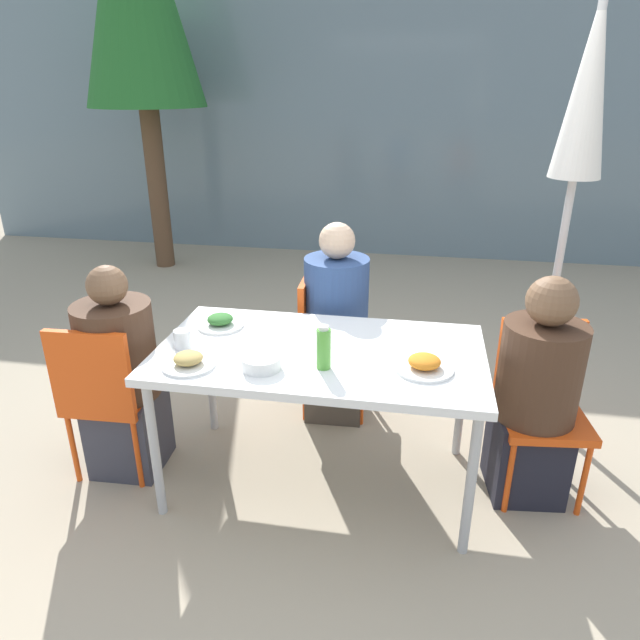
% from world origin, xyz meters
% --- Properties ---
extents(ground_plane, '(24.00, 24.00, 0.00)m').
position_xyz_m(ground_plane, '(0.00, 0.00, 0.00)').
color(ground_plane, tan).
extents(building_facade, '(10.00, 0.20, 3.00)m').
position_xyz_m(building_facade, '(0.00, 4.30, 1.50)').
color(building_facade, slate).
rests_on(building_facade, ground).
extents(dining_table, '(1.52, 0.84, 0.75)m').
position_xyz_m(dining_table, '(0.00, 0.00, 0.69)').
color(dining_table, white).
rests_on(dining_table, ground).
extents(chair_left, '(0.42, 0.42, 0.85)m').
position_xyz_m(chair_left, '(-1.06, -0.12, 0.50)').
color(chair_left, '#E54C14').
rests_on(chair_left, ground).
extents(person_left, '(0.38, 0.38, 1.11)m').
position_xyz_m(person_left, '(-1.01, -0.04, 0.51)').
color(person_left, '#383842').
rests_on(person_left, ground).
extents(chair_right, '(0.44, 0.44, 0.85)m').
position_xyz_m(chair_right, '(1.05, 0.20, 0.50)').
color(chair_right, '#E54C14').
rests_on(chair_right, ground).
extents(person_right, '(0.38, 0.38, 1.13)m').
position_xyz_m(person_right, '(1.01, 0.11, 0.52)').
color(person_right, black).
rests_on(person_right, ground).
extents(chair_far, '(0.41, 0.41, 0.85)m').
position_xyz_m(chair_far, '(-0.11, 0.72, 0.50)').
color(chair_far, '#E54C14').
rests_on(chair_far, ground).
extents(person_far, '(0.37, 0.37, 1.19)m').
position_xyz_m(person_far, '(-0.02, 0.67, 0.56)').
color(person_far, '#473D33').
rests_on(person_far, ground).
extents(closed_umbrella, '(0.36, 0.36, 2.36)m').
position_xyz_m(closed_umbrella, '(1.20, 0.90, 1.70)').
color(closed_umbrella, '#333333').
rests_on(closed_umbrella, ground).
extents(plate_0, '(0.25, 0.25, 0.07)m').
position_xyz_m(plate_0, '(0.48, -0.12, 0.77)').
color(plate_0, white).
rests_on(plate_0, dining_table).
extents(plate_1, '(0.24, 0.24, 0.07)m').
position_xyz_m(plate_1, '(-0.55, 0.18, 0.77)').
color(plate_1, white).
rests_on(plate_1, dining_table).
extents(plate_2, '(0.24, 0.24, 0.07)m').
position_xyz_m(plate_2, '(-0.54, -0.26, 0.77)').
color(plate_2, white).
rests_on(plate_2, dining_table).
extents(bottle, '(0.06, 0.06, 0.20)m').
position_xyz_m(bottle, '(0.05, -0.17, 0.84)').
color(bottle, '#51A338').
rests_on(bottle, dining_table).
extents(drinking_cup, '(0.08, 0.08, 0.09)m').
position_xyz_m(drinking_cup, '(-0.63, -0.09, 0.79)').
color(drinking_cup, white).
rests_on(drinking_cup, dining_table).
extents(salad_bowl, '(0.17, 0.17, 0.06)m').
position_xyz_m(salad_bowl, '(-0.22, -0.23, 0.78)').
color(salad_bowl, white).
rests_on(salad_bowl, dining_table).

